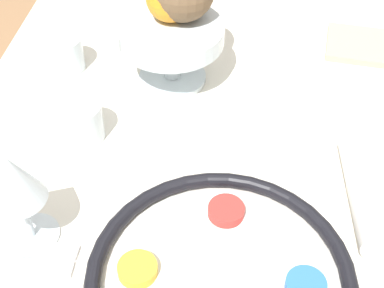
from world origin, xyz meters
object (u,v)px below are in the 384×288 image
object	(u,v)px
seder_plate	(221,278)
cup_far	(64,54)
wine_glass	(14,183)
bread_plate	(357,48)
cup_near	(80,122)
napkin_roll	(367,190)
fruit_stand	(171,40)

from	to	relation	value
seder_plate	cup_far	distance (m)	0.50
seder_plate	cup_far	size ratio (longest dim) A/B	4.69
wine_glass	cup_far	xyz separation A→B (m)	(0.36, 0.06, -0.07)
wine_glass	bread_plate	world-z (taller)	wine_glass
wine_glass	cup_near	xyz separation A→B (m)	(0.19, -0.02, -0.07)
napkin_roll	cup_far	world-z (taller)	cup_far
seder_plate	napkin_roll	size ratio (longest dim) A/B	1.69
seder_plate	fruit_stand	world-z (taller)	fruit_stand
seder_plate	fruit_stand	bearing A→B (deg)	15.95
fruit_stand	napkin_roll	size ratio (longest dim) A/B	0.91
napkin_roll	cup_far	xyz separation A→B (m)	(0.25, 0.49, 0.00)
cup_near	fruit_stand	bearing A→B (deg)	-36.88
wine_glass	cup_near	distance (m)	0.20
wine_glass	fruit_stand	bearing A→B (deg)	-21.24
napkin_roll	cup_near	distance (m)	0.42
cup_far	cup_near	bearing A→B (deg)	-156.10
cup_near	napkin_roll	bearing A→B (deg)	-101.59
wine_glass	napkin_roll	world-z (taller)	wine_glass
bread_plate	wine_glass	bearing A→B (deg)	135.33
seder_plate	cup_far	world-z (taller)	cup_far
seder_plate	wine_glass	distance (m)	0.27
fruit_stand	cup_far	bearing A→B (deg)	86.73
napkin_roll	cup_far	size ratio (longest dim) A/B	2.78
fruit_stand	cup_near	size ratio (longest dim) A/B	2.52
wine_glass	napkin_roll	xyz separation A→B (m)	(0.10, -0.43, -0.08)
bread_plate	cup_far	xyz separation A→B (m)	(-0.11, 0.52, 0.02)
napkin_roll	bread_plate	bearing A→B (deg)	-4.48
seder_plate	fruit_stand	size ratio (longest dim) A/B	1.86
seder_plate	bread_plate	world-z (taller)	seder_plate
wine_glass	seder_plate	bearing A→B (deg)	-100.15
seder_plate	bread_plate	xyz separation A→B (m)	(0.51, -0.21, -0.01)
fruit_stand	bread_plate	size ratio (longest dim) A/B	1.09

